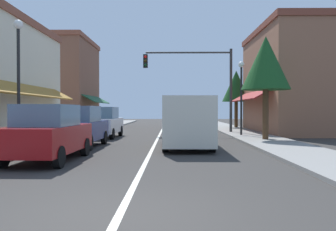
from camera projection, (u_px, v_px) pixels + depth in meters
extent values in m
plane|color=#33302D|center=(160.00, 135.00, 23.21)|extent=(80.00, 80.00, 0.00)
cube|color=gray|center=(76.00, 134.00, 23.27)|extent=(2.60, 56.00, 0.12)
cube|color=gray|center=(244.00, 134.00, 23.14)|extent=(2.60, 56.00, 0.12)
cube|color=silver|center=(160.00, 134.00, 23.21)|extent=(0.14, 52.00, 0.01)
cube|color=slate|center=(14.00, 114.00, 17.26)|extent=(0.08, 10.64, 1.80)
cube|color=olive|center=(26.00, 89.00, 17.24)|extent=(1.27, 11.76, 0.73)
cube|color=slate|center=(38.00, 61.00, 20.29)|extent=(0.08, 1.10, 1.30)
cube|color=#8E5B42|center=(298.00, 84.00, 25.04)|extent=(5.67, 10.00, 6.90)
cube|color=brown|center=(298.00, 31.00, 24.98)|extent=(5.87, 10.20, 0.40)
cube|color=slate|center=(258.00, 113.00, 25.11)|extent=(0.08, 7.60, 1.80)
cube|color=maroon|center=(249.00, 96.00, 25.09)|extent=(1.27, 8.40, 0.73)
cube|color=slate|center=(266.00, 57.00, 22.85)|extent=(0.08, 1.10, 1.30)
cube|color=slate|center=(251.00, 66.00, 27.25)|extent=(0.08, 1.10, 1.30)
cube|color=brown|center=(63.00, 86.00, 33.25)|extent=(5.10, 8.00, 7.75)
cube|color=brown|center=(63.00, 42.00, 33.18)|extent=(5.30, 8.20, 0.40)
cube|color=slate|center=(90.00, 112.00, 33.26)|extent=(0.08, 6.08, 1.80)
cube|color=#194C2D|center=(96.00, 99.00, 33.23)|extent=(1.27, 6.72, 0.73)
cube|color=slate|center=(85.00, 65.00, 31.43)|extent=(0.08, 1.10, 1.30)
cube|color=slate|center=(94.00, 69.00, 34.95)|extent=(0.08, 1.10, 1.30)
cube|color=maroon|center=(48.00, 138.00, 11.14)|extent=(1.81, 4.14, 0.80)
cube|color=slate|center=(47.00, 115.00, 11.03)|extent=(1.56, 2.03, 0.66)
cylinder|color=black|center=(40.00, 147.00, 12.52)|extent=(0.21, 0.62, 0.62)
cylinder|color=black|center=(85.00, 147.00, 12.47)|extent=(0.21, 0.62, 0.62)
cylinder|color=black|center=(2.00, 157.00, 9.82)|extent=(0.21, 0.62, 0.62)
cylinder|color=black|center=(59.00, 157.00, 9.77)|extent=(0.21, 0.62, 0.62)
cube|color=navy|center=(79.00, 131.00, 15.37)|extent=(1.83, 4.15, 0.80)
cube|color=slate|center=(78.00, 114.00, 15.26)|extent=(1.58, 2.04, 0.66)
cylinder|color=black|center=(71.00, 137.00, 16.76)|extent=(0.22, 0.63, 0.62)
cylinder|color=black|center=(104.00, 137.00, 16.69)|extent=(0.22, 0.63, 0.62)
cylinder|color=black|center=(49.00, 143.00, 14.05)|extent=(0.22, 0.63, 0.62)
cylinder|color=black|center=(89.00, 143.00, 13.99)|extent=(0.22, 0.63, 0.62)
cube|color=silver|center=(103.00, 125.00, 20.66)|extent=(1.82, 4.14, 0.80)
cube|color=slate|center=(103.00, 113.00, 20.55)|extent=(1.57, 2.04, 0.66)
cylinder|color=black|center=(95.00, 131.00, 22.04)|extent=(0.21, 0.62, 0.62)
cylinder|color=black|center=(120.00, 131.00, 21.99)|extent=(0.21, 0.62, 0.62)
cylinder|color=black|center=(83.00, 134.00, 19.34)|extent=(0.21, 0.62, 0.62)
cylinder|color=black|center=(112.00, 134.00, 19.28)|extent=(0.21, 0.62, 0.62)
cube|color=beige|center=(187.00, 120.00, 15.03)|extent=(1.96, 5.00, 1.90)
cube|color=slate|center=(185.00, 110.00, 17.42)|extent=(1.72, 0.27, 0.84)
cube|color=black|center=(185.00, 133.00, 17.62)|extent=(1.86, 0.20, 0.24)
cylinder|color=black|center=(167.00, 137.00, 16.60)|extent=(0.24, 0.72, 0.72)
cylinder|color=black|center=(205.00, 137.00, 16.58)|extent=(0.24, 0.72, 0.72)
cylinder|color=black|center=(165.00, 143.00, 13.50)|extent=(0.24, 0.72, 0.72)
cylinder|color=black|center=(212.00, 143.00, 13.48)|extent=(0.24, 0.72, 0.72)
cylinder|color=#333333|center=(231.00, 91.00, 24.18)|extent=(0.18, 0.18, 5.74)
cylinder|color=#333333|center=(188.00, 53.00, 24.17)|extent=(5.79, 0.12, 0.12)
cube|color=black|center=(145.00, 61.00, 24.03)|extent=(0.30, 0.24, 0.90)
sphere|color=red|center=(145.00, 57.00, 23.89)|extent=(0.20, 0.20, 0.20)
sphere|color=#3D2D0C|center=(145.00, 61.00, 23.90)|extent=(0.20, 0.20, 0.20)
sphere|color=#0C3316|center=(145.00, 65.00, 23.90)|extent=(0.20, 0.20, 0.20)
cylinder|color=black|center=(19.00, 90.00, 13.70)|extent=(0.12, 0.12, 4.70)
sphere|color=white|center=(18.00, 24.00, 13.66)|extent=(0.36, 0.36, 0.36)
cylinder|color=black|center=(241.00, 102.00, 21.12)|extent=(0.12, 0.12, 4.11)
sphere|color=white|center=(241.00, 65.00, 21.09)|extent=(0.36, 0.36, 0.36)
cylinder|color=#4C331E|center=(266.00, 112.00, 18.04)|extent=(0.30, 0.30, 3.00)
cone|color=#19471E|center=(266.00, 63.00, 18.00)|extent=(2.46, 2.46, 2.71)
cylinder|color=#4C331E|center=(236.00, 113.00, 30.58)|extent=(0.30, 0.30, 2.69)
cone|color=#19471E|center=(236.00, 86.00, 30.55)|extent=(2.40, 2.40, 2.64)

